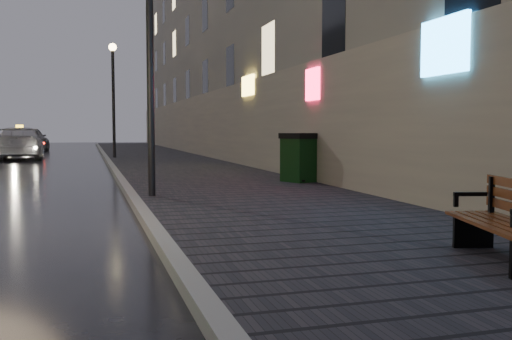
{
  "coord_description": "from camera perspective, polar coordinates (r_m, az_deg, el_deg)",
  "views": [
    {
      "loc": [
        0.63,
        -5.43,
        1.48
      ],
      "look_at": [
        3.11,
        2.96,
        0.85
      ],
      "focal_mm": 40.0,
      "sensor_mm": 36.0,
      "label": 1
    }
  ],
  "objects": [
    {
      "name": "sidewalk",
      "position": [
        26.66,
        -9.46,
        1.05
      ],
      "size": [
        4.6,
        58.0,
        0.15
      ],
      "primitive_type": "cube",
      "color": "black",
      "rests_on": "ground"
    },
    {
      "name": "building_near",
      "position": [
        31.51,
        -4.59,
        13.28
      ],
      "size": [
        1.8,
        50.0,
        13.0
      ],
      "primitive_type": "cube",
      "color": "#605B54",
      "rests_on": "ground"
    },
    {
      "name": "ground",
      "position": [
        5.66,
        -22.73,
        -11.37
      ],
      "size": [
        120.0,
        120.0,
        0.0
      ],
      "primitive_type": "plane",
      "color": "black",
      "rests_on": "ground"
    },
    {
      "name": "curb",
      "position": [
        26.48,
        -14.62,
        0.95
      ],
      "size": [
        0.2,
        58.0,
        0.15
      ],
      "primitive_type": "cube",
      "color": "slate",
      "rests_on": "ground"
    },
    {
      "name": "lamp_far",
      "position": [
        27.53,
        -14.09,
        8.19
      ],
      "size": [
        0.36,
        0.36,
        5.28
      ],
      "color": "black",
      "rests_on": "sidewalk"
    },
    {
      "name": "car_far",
      "position": [
        39.97,
        -21.76,
        2.88
      ],
      "size": [
        2.53,
        4.96,
        1.62
      ],
      "primitive_type": "imported",
      "rotation": [
        0.0,
        0.0,
        3.01
      ],
      "color": "#97979E",
      "rests_on": "ground"
    },
    {
      "name": "lamp_near",
      "position": [
        11.66,
        -10.58,
        13.97
      ],
      "size": [
        0.36,
        0.36,
        5.28
      ],
      "color": "black",
      "rests_on": "sidewalk"
    },
    {
      "name": "bench",
      "position": [
        6.26,
        23.85,
        -4.69
      ],
      "size": [
        0.94,
        1.69,
        0.82
      ],
      "rotation": [
        0.0,
        0.0,
        -0.26
      ],
      "color": "black",
      "rests_on": "sidewalk"
    },
    {
      "name": "taxi_mid",
      "position": [
        30.62,
        -22.53,
        2.49
      ],
      "size": [
        2.49,
        5.45,
        1.55
      ],
      "primitive_type": "imported",
      "rotation": [
        0.0,
        0.0,
        3.2
      ],
      "color": "silver",
      "rests_on": "ground"
    },
    {
      "name": "trash_bin",
      "position": [
        14.44,
        4.49,
        1.3
      ],
      "size": [
        1.04,
        1.04,
        1.23
      ],
      "rotation": [
        0.0,
        0.0,
        0.37
      ],
      "color": "black",
      "rests_on": "sidewalk"
    }
  ]
}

